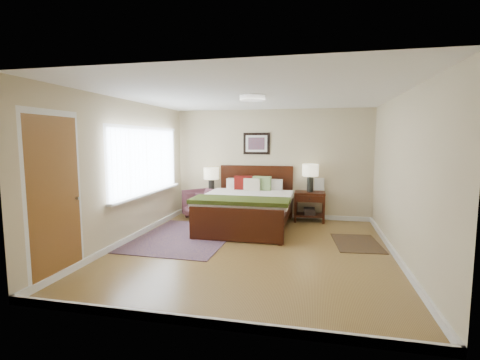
{
  "coord_description": "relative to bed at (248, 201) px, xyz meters",
  "views": [
    {
      "loc": [
        1.0,
        -5.51,
        1.79
      ],
      "look_at": [
        -0.39,
        0.86,
        1.05
      ],
      "focal_mm": 26.0,
      "sensor_mm": 36.0,
      "label": 1
    }
  ],
  "objects": [
    {
      "name": "back_wall",
      "position": [
        0.35,
        1.09,
        0.7
      ],
      "size": [
        4.5,
        0.04,
        2.5
      ],
      "primitive_type": "cube",
      "color": "#C5B88E",
      "rests_on": "ground"
    },
    {
      "name": "nightstand_right",
      "position": [
        1.24,
        0.84,
        -0.15
      ],
      "size": [
        0.66,
        0.5,
        0.66
      ],
      "color": "#371508",
      "rests_on": "ground"
    },
    {
      "name": "right_wall",
      "position": [
        2.6,
        -1.41,
        0.7
      ],
      "size": [
        0.04,
        5.0,
        2.5
      ],
      "primitive_type": "cube",
      "color": "#C5B88E",
      "rests_on": "ground"
    },
    {
      "name": "nightstand_left",
      "position": [
        -1.04,
        0.84,
        -0.13
      ],
      "size": [
        0.45,
        0.41,
        0.54
      ],
      "color": "#371508",
      "rests_on": "ground"
    },
    {
      "name": "ceiling",
      "position": [
        0.35,
        -1.41,
        1.95
      ],
      "size": [
        4.5,
        5.0,
        0.02
      ],
      "primitive_type": "cube",
      "color": "white",
      "rests_on": "back_wall"
    },
    {
      "name": "window",
      "position": [
        -1.85,
        -0.71,
        0.83
      ],
      "size": [
        0.11,
        2.72,
        1.32
      ],
      "color": "silver",
      "rests_on": "left_wall"
    },
    {
      "name": "armchair",
      "position": [
        -1.17,
        0.59,
        -0.21
      ],
      "size": [
        1.03,
        1.03,
        0.67
      ],
      "primitive_type": "imported",
      "rotation": [
        0.0,
        0.0,
        -0.75
      ],
      "color": "brown",
      "rests_on": "ground"
    },
    {
      "name": "rug_persian",
      "position": [
        -1.0,
        -0.98,
        -0.54
      ],
      "size": [
        1.71,
        2.38,
        0.01
      ],
      "primitive_type": "cube",
      "rotation": [
        0.0,
        0.0,
        -0.02
      ],
      "color": "#0B0B38",
      "rests_on": "ground"
    },
    {
      "name": "wall_art",
      "position": [
        0.0,
        1.06,
        1.17
      ],
      "size": [
        0.62,
        0.05,
        0.5
      ],
      "color": "black",
      "rests_on": "back_wall"
    },
    {
      "name": "lamp_left",
      "position": [
        -1.04,
        0.86,
        0.42
      ],
      "size": [
        0.35,
        0.35,
        0.61
      ],
      "color": "black",
      "rests_on": "nightstand_left"
    },
    {
      "name": "ceil_fixture",
      "position": [
        0.35,
        -1.41,
        1.92
      ],
      "size": [
        0.44,
        0.44,
        0.08
      ],
      "color": "white",
      "rests_on": "ceiling"
    },
    {
      "name": "front_wall",
      "position": [
        0.35,
        -3.91,
        0.7
      ],
      "size": [
        4.5,
        0.04,
        2.5
      ],
      "primitive_type": "cube",
      "color": "#C5B88E",
      "rests_on": "ground"
    },
    {
      "name": "rug_navy",
      "position": [
        2.09,
        -0.71,
        -0.54
      ],
      "size": [
        0.86,
        1.2,
        0.01
      ],
      "primitive_type": "cube",
      "rotation": [
        0.0,
        0.0,
        0.1
      ],
      "color": "black",
      "rests_on": "ground"
    },
    {
      "name": "left_wall",
      "position": [
        -1.9,
        -1.41,
        0.7
      ],
      "size": [
        0.04,
        5.0,
        2.5
      ],
      "primitive_type": "cube",
      "color": "#C5B88E",
      "rests_on": "ground"
    },
    {
      "name": "door",
      "position": [
        -1.88,
        -3.16,
        0.52
      ],
      "size": [
        0.06,
        1.0,
        2.18
      ],
      "color": "silver",
      "rests_on": "ground"
    },
    {
      "name": "bed",
      "position": [
        0.0,
        0.0,
        0.0
      ],
      "size": [
        1.82,
        2.21,
        1.19
      ],
      "color": "#371508",
      "rests_on": "ground"
    },
    {
      "name": "floor",
      "position": [
        0.35,
        -1.41,
        -0.55
      ],
      "size": [
        5.0,
        5.0,
        0.0
      ],
      "primitive_type": "plane",
      "color": "olive",
      "rests_on": "ground"
    },
    {
      "name": "lamp_right",
      "position": [
        1.24,
        0.86,
        0.54
      ],
      "size": [
        0.35,
        0.35,
        0.61
      ],
      "color": "black",
      "rests_on": "nightstand_right"
    }
  ]
}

